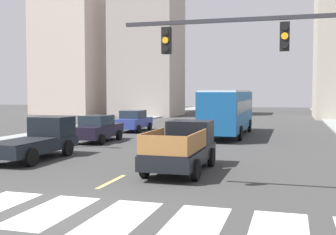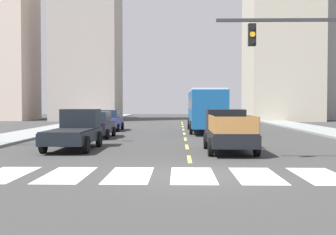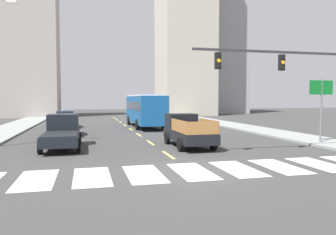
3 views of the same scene
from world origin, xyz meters
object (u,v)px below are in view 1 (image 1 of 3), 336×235
sedan_near_left (98,128)px  sedan_far (134,121)px  pickup_stakebed (183,147)px  pickup_dark (39,139)px  city_bus (228,109)px  traffic_signal_gantry (326,58)px

sedan_near_left → sedan_far: 7.47m
pickup_stakebed → pickup_dark: bearing=170.3°
pickup_dark → sedan_far: pickup_dark is taller
city_bus → sedan_far: city_bus is taller
pickup_stakebed → sedan_far: bearing=115.2°
pickup_stakebed → city_bus: bearing=88.3°
city_bus → sedan_far: 8.08m
sedan_near_left → pickup_dark: bearing=-86.7°
pickup_stakebed → sedan_far: (-8.08, 15.45, -0.08)m
sedan_far → sedan_near_left: bearing=-85.4°
city_bus → sedan_near_left: bearing=-140.7°
sedan_far → traffic_signal_gantry: 23.70m
sedan_near_left → sedan_far: same height
pickup_dark → city_bus: 15.09m
city_bus → pickup_dark: bearing=-118.9°
sedan_near_left → traffic_signal_gantry: (12.91, -11.89, 3.35)m
city_bus → traffic_signal_gantry: traffic_signal_gantry is taller
city_bus → sedan_near_left: size_ratio=2.45×
pickup_dark → traffic_signal_gantry: (12.66, -4.86, 3.28)m
traffic_signal_gantry → pickup_stakebed: bearing=143.1°
pickup_dark → sedan_near_left: pickup_dark is taller
sedan_far → traffic_signal_gantry: traffic_signal_gantry is taller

